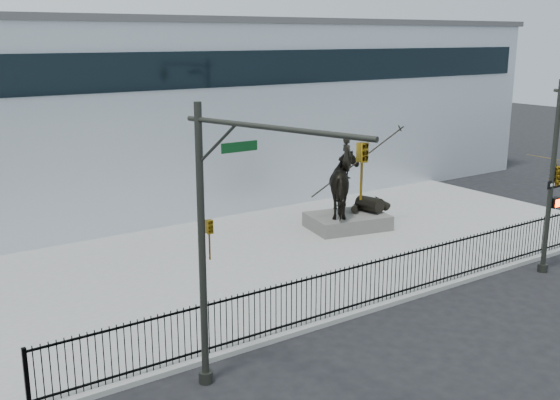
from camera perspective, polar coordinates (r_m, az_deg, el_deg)
ground at (r=20.81m, az=11.31°, el=-10.10°), size 120.00×120.00×0.00m
plaza at (r=25.76m, az=0.11°, el=-4.85°), size 30.00×12.00×0.15m
building at (r=36.04m, az=-11.84°, el=7.52°), size 44.00×14.00×9.00m
picket_fence at (r=21.28m, az=9.01°, el=-6.81°), size 22.10×0.10×1.50m
statue_plinth at (r=29.15m, az=5.89°, el=-1.85°), size 3.78×2.96×0.63m
equestrian_statue at (r=28.77m, az=6.09°, el=1.30°), size 4.24×3.08×3.66m
traffic_signal_left at (r=14.97m, az=-4.54°, el=-3.05°), size 1.52×4.84×7.00m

